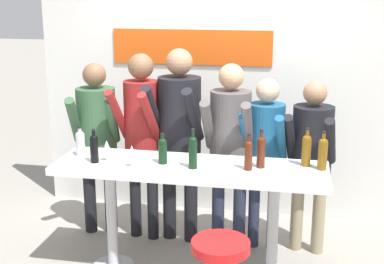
{
  "coord_description": "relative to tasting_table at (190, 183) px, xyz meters",
  "views": [
    {
      "loc": [
        0.81,
        -4.03,
        2.38
      ],
      "look_at": [
        0.0,
        0.09,
        1.25
      ],
      "focal_mm": 50.0,
      "sensor_mm": 36.0,
      "label": 1
    }
  ],
  "objects": [
    {
      "name": "back_wall",
      "position": [
        -0.0,
        1.48,
        0.48
      ],
      "size": [
        3.82,
        0.12,
        2.63
      ],
      "color": "silver",
      "rests_on": "ground_plane"
    },
    {
      "name": "tasting_table",
      "position": [
        0.0,
        0.0,
        0.0
      ],
      "size": [
        2.22,
        0.63,
        1.0
      ],
      "color": "white",
      "rests_on": "ground_plane"
    },
    {
      "name": "person_far_left",
      "position": [
        -1.05,
        0.66,
        0.21
      ],
      "size": [
        0.51,
        0.61,
        1.71
      ],
      "rotation": [
        0.0,
        0.0,
        0.19
      ],
      "color": "black",
      "rests_on": "ground_plane"
    },
    {
      "name": "person_left",
      "position": [
        -0.59,
        0.63,
        0.3
      ],
      "size": [
        0.46,
        0.59,
        1.81
      ],
      "rotation": [
        0.0,
        0.0,
        -0.15
      ],
      "color": "black",
      "rests_on": "ground_plane"
    },
    {
      "name": "person_center_left",
      "position": [
        -0.23,
        0.65,
        0.31
      ],
      "size": [
        0.53,
        0.64,
        1.86
      ],
      "rotation": [
        0.0,
        0.0,
        -0.13
      ],
      "color": "black",
      "rests_on": "ground_plane"
    },
    {
      "name": "person_center",
      "position": [
        0.25,
        0.6,
        0.24
      ],
      "size": [
        0.45,
        0.56,
        1.74
      ],
      "rotation": [
        0.0,
        0.0,
        -0.03
      ],
      "color": "#23283D",
      "rests_on": "ground_plane"
    },
    {
      "name": "person_center_right",
      "position": [
        0.57,
        0.63,
        0.17
      ],
      "size": [
        0.43,
        0.53,
        1.62
      ],
      "rotation": [
        0.0,
        0.0,
        -0.12
      ],
      "color": "#23283D",
      "rests_on": "ground_plane"
    },
    {
      "name": "person_right",
      "position": [
        0.98,
        0.64,
        0.15
      ],
      "size": [
        0.48,
        0.57,
        1.61
      ],
      "rotation": [
        0.0,
        0.0,
        -0.17
      ],
      "color": "gray",
      "rests_on": "ground_plane"
    },
    {
      "name": "wine_bottle_0",
      "position": [
        -0.22,
        -0.01,
        0.27
      ],
      "size": [
        0.07,
        0.07,
        0.25
      ],
      "color": "black",
      "rests_on": "tasting_table"
    },
    {
      "name": "wine_bottle_1",
      "position": [
        -0.78,
        -0.09,
        0.29
      ],
      "size": [
        0.07,
        0.07,
        0.28
      ],
      "color": "black",
      "rests_on": "tasting_table"
    },
    {
      "name": "wine_bottle_2",
      "position": [
        0.57,
        0.04,
        0.3
      ],
      "size": [
        0.07,
        0.07,
        0.32
      ],
      "color": "#4C1E0F",
      "rests_on": "tasting_table"
    },
    {
      "name": "wine_bottle_3",
      "position": [
        1.05,
        0.09,
        0.3
      ],
      "size": [
        0.07,
        0.07,
        0.31
      ],
      "color": "brown",
      "rests_on": "tasting_table"
    },
    {
      "name": "wine_bottle_4",
      "position": [
        -0.96,
        0.06,
        0.28
      ],
      "size": [
        0.08,
        0.08,
        0.26
      ],
      "color": "#B7BCC1",
      "rests_on": "tasting_table"
    },
    {
      "name": "wine_bottle_5",
      "position": [
        0.04,
        -0.08,
        0.3
      ],
      "size": [
        0.07,
        0.07,
        0.32
      ],
      "color": "black",
      "rests_on": "tasting_table"
    },
    {
      "name": "wine_bottle_6",
      "position": [
        0.92,
        0.16,
        0.3
      ],
      "size": [
        0.07,
        0.07,
        0.31
      ],
      "color": "brown",
      "rests_on": "tasting_table"
    },
    {
      "name": "wine_bottle_7",
      "position": [
        0.48,
        -0.03,
        0.29
      ],
      "size": [
        0.06,
        0.06,
        0.29
      ],
      "color": "#4C1E0F",
      "rests_on": "tasting_table"
    },
    {
      "name": "wine_glass_0",
      "position": [
        -0.69,
        -0.03,
        0.28
      ],
      "size": [
        0.07,
        0.07,
        0.18
      ],
      "color": "silver",
      "rests_on": "tasting_table"
    },
    {
      "name": "wine_glass_1",
      "position": [
        -0.44,
        -0.13,
        0.28
      ],
      "size": [
        0.07,
        0.07,
        0.18
      ],
      "color": "silver",
      "rests_on": "tasting_table"
    }
  ]
}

